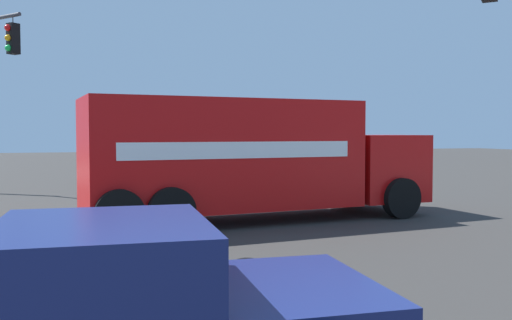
% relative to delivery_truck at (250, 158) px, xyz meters
% --- Properties ---
extents(ground_plane, '(100.00, 100.00, 0.00)m').
position_rel_delivery_truck_xyz_m(ground_plane, '(-1.38, -0.83, -1.50)').
color(ground_plane, '#33302D').
extents(delivery_truck, '(3.52, 8.60, 2.87)m').
position_rel_delivery_truck_xyz_m(delivery_truck, '(0.00, 0.00, 0.00)').
color(delivery_truck, red).
rests_on(delivery_truck, ground).
extents(pickup_navy, '(2.49, 5.31, 1.38)m').
position_rel_delivery_truck_xyz_m(pickup_navy, '(8.13, -3.99, -0.77)').
color(pickup_navy, navy).
rests_on(pickup_navy, ground).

